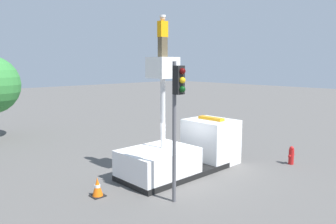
{
  "coord_description": "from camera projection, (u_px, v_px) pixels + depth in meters",
  "views": [
    {
      "loc": [
        -10.3,
        -10.47,
        5.08
      ],
      "look_at": [
        -1.46,
        -1.11,
        3.18
      ],
      "focal_mm": 35.0,
      "sensor_mm": 36.0,
      "label": 1
    }
  ],
  "objects": [
    {
      "name": "ground_plane",
      "position": [
        174.0,
        174.0,
        15.27
      ],
      "size": [
        120.0,
        120.0,
        0.0
      ],
      "primitive_type": "plane",
      "color": "#565451"
    },
    {
      "name": "bucket_truck",
      "position": [
        185.0,
        150.0,
        15.59
      ],
      "size": [
        6.3,
        2.46,
        5.36
      ],
      "color": "black",
      "rests_on": "ground"
    },
    {
      "name": "worker",
      "position": [
        163.0,
        36.0,
        13.86
      ],
      "size": [
        0.4,
        0.26,
        1.75
      ],
      "color": "brown",
      "rests_on": "bucket_truck"
    },
    {
      "name": "traffic_light_pole",
      "position": [
        177.0,
        104.0,
        11.55
      ],
      "size": [
        0.34,
        0.57,
        5.17
      ],
      "color": "#515156",
      "rests_on": "ground"
    },
    {
      "name": "fire_hydrant",
      "position": [
        291.0,
        155.0,
        16.64
      ],
      "size": [
        0.5,
        0.26,
        0.94
      ],
      "color": "red",
      "rests_on": "ground"
    },
    {
      "name": "traffic_cone_rear",
      "position": [
        97.0,
        187.0,
        12.62
      ],
      "size": [
        0.51,
        0.51,
        0.75
      ],
      "color": "black",
      "rests_on": "ground"
    }
  ]
}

